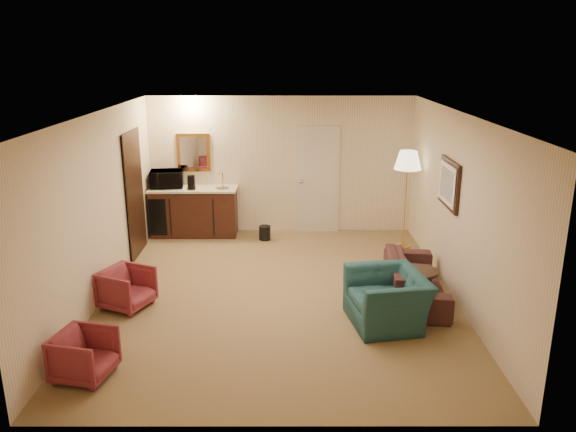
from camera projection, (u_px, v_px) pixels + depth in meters
name	position (u px, v px, depth m)	size (l,w,h in m)	color
ground	(279.00, 294.00, 8.17)	(6.00, 6.00, 0.00)	olive
room_walls	(273.00, 167.00, 8.42)	(5.02, 6.01, 2.61)	beige
wetbar_cabinet	(194.00, 212.00, 10.65)	(1.64, 0.58, 0.92)	#371911
sofa	(415.00, 272.00, 7.99)	(1.88, 0.55, 0.74)	black
teal_armchair	(388.00, 291.00, 7.18)	(1.04, 0.67, 0.91)	#1F4D4D
rose_chair_near	(127.00, 286.00, 7.66)	(0.60, 0.57, 0.62)	maroon
rose_chair_far	(84.00, 353.00, 6.01)	(0.57, 0.53, 0.59)	maroon
coffee_table	(408.00, 286.00, 7.82)	(0.85, 0.57, 0.49)	black
floor_lamp	(406.00, 200.00, 9.85)	(0.47, 0.47, 1.76)	gold
waste_bin	(265.00, 233.00, 10.46)	(0.21, 0.21, 0.27)	black
microwave	(167.00, 177.00, 10.51)	(0.59, 0.33, 0.40)	black
coffee_maker	(191.00, 182.00, 10.39)	(0.14, 0.14, 0.26)	black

